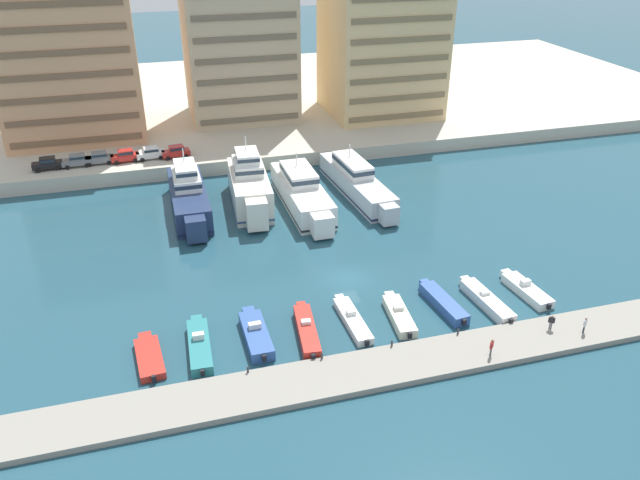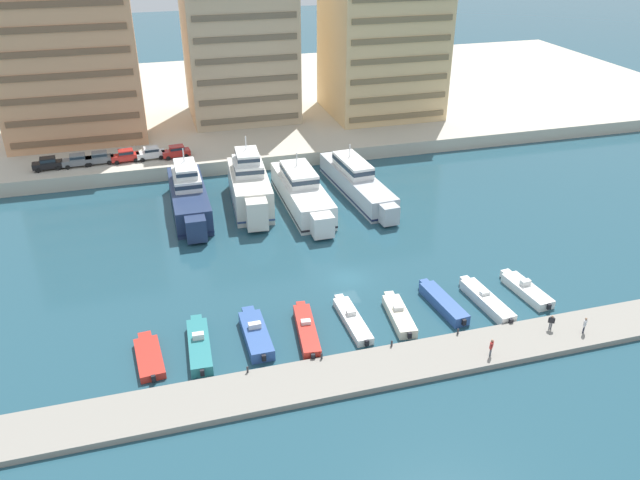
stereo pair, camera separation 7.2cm
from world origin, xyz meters
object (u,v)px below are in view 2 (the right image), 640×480
Objects in this scene: motorboat_teal_left at (199,345)px; motorboat_red_center_left at (306,330)px; car_black_far_left at (48,163)px; yacht_silver_center_left at (357,182)px; pedestrian_near_edge at (491,346)px; car_grey_mid_left at (99,157)px; car_red_center_left at (125,155)px; motorboat_blue_mid_left at (256,334)px; car_white_center at (151,153)px; motorboat_cream_center_right at (399,315)px; motorboat_white_far_right at (526,290)px; motorboat_white_right at (486,300)px; pedestrian_far_side at (551,321)px; car_grey_left at (77,160)px; pedestrian_mid_deck at (585,324)px; motorboat_red_far_left at (149,357)px; yacht_white_mid_left at (302,193)px; yacht_ivory_left at (250,186)px; car_red_center_right at (176,151)px; motorboat_white_center at (352,320)px; yacht_navy_far_left at (189,196)px; motorboat_blue_mid_right at (443,303)px.

motorboat_teal_left is 0.99× the size of motorboat_red_center_left.
motorboat_red_center_left is 2.02× the size of car_black_far_left.
yacht_silver_center_left is 37.67m from pedestrian_near_edge.
car_grey_mid_left is 3.71m from car_red_center_left.
motorboat_blue_mid_left is at bearing 2.25° from motorboat_teal_left.
yacht_silver_center_left is at bearing -30.43° from car_white_center.
motorboat_white_far_right is at bearing 2.34° from motorboat_cream_center_right.
motorboat_white_right is 6.94m from pedestrian_far_side.
motorboat_white_right is at bearing -47.80° from car_grey_left.
car_white_center is 2.53× the size of pedestrian_mid_deck.
motorboat_blue_mid_left is 1.07× the size of motorboat_white_far_right.
motorboat_white_far_right reaches higher than motorboat_red_far_left.
pedestrian_far_side is (7.36, 1.92, -0.11)m from pedestrian_near_edge.
motorboat_white_far_right is at bearing 0.57° from motorboat_red_far_left.
yacht_white_mid_left is 28.65m from motorboat_red_center_left.
yacht_ivory_left is 4.07× the size of car_grey_left.
car_red_center_right is 2.46× the size of pedestrian_near_edge.
yacht_white_mid_left reaches higher than motorboat_blue_mid_left.
yacht_white_mid_left is (6.63, -2.14, -0.77)m from yacht_ivory_left.
car_grey_mid_left reaches higher than motorboat_blue_mid_left.
motorboat_white_far_right is 4.33× the size of pedestrian_near_edge.
pedestrian_far_side is (48.58, -51.34, -1.61)m from car_black_far_left.
yacht_white_mid_left is 27.23m from motorboat_white_center.
yacht_white_mid_left is at bearing 52.50° from motorboat_red_far_left.
car_black_far_left is at bearing -177.26° from car_grey_mid_left.
motorboat_red_center_left is at bearing -103.55° from yacht_white_mid_left.
motorboat_white_center is 1.13× the size of motorboat_cream_center_right.
yacht_silver_center_left is 2.75× the size of motorboat_blue_mid_left.
car_black_far_left is 1.00× the size of car_red_center_left.
car_red_center_left reaches higher than motorboat_red_far_left.
car_grey_left is (-14.50, 15.26, 0.85)m from yacht_navy_far_left.
yacht_white_mid_left is 25.88m from car_white_center.
pedestrian_near_edge is at bearing -87.61° from motorboat_blue_mid_right.
motorboat_white_far_right is 64.42m from car_grey_left.
yacht_silver_center_left reaches higher than pedestrian_near_edge.
motorboat_teal_left is 5.48× the size of pedestrian_far_side.
car_grey_left is 6.76m from car_red_center_left.
car_red_center_left and car_white_center have the same top height.
motorboat_blue_mid_left is 28.50m from motorboat_white_far_right.
car_grey_left is at bearing 100.14° from motorboat_red_far_left.
yacht_ivory_left reaches higher than car_grey_mid_left.
motorboat_red_far_left is at bearing 178.75° from motorboat_red_center_left.
motorboat_teal_left is at bearing -130.56° from yacht_silver_center_left.
motorboat_blue_mid_left is at bearing -63.93° from car_black_far_left.
motorboat_red_far_left is 19.15m from motorboat_white_center.
car_grey_mid_left is (-38.18, 45.67, 2.57)m from motorboat_white_right.
motorboat_teal_left is at bearing -92.03° from car_red_center_right.
yacht_ivory_left reaches higher than car_grey_left.
motorboat_red_center_left is 2.06× the size of car_grey_mid_left.
motorboat_white_far_right is 1.77× the size of car_black_far_left.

